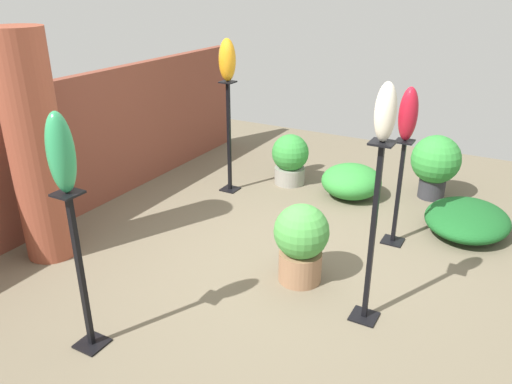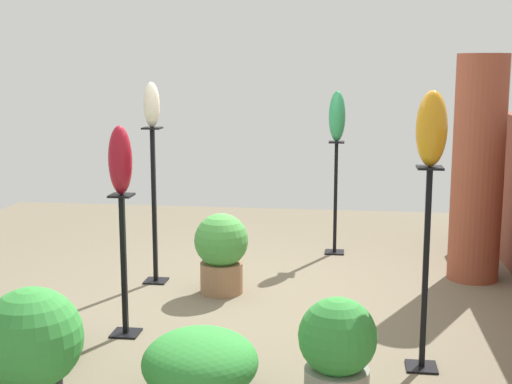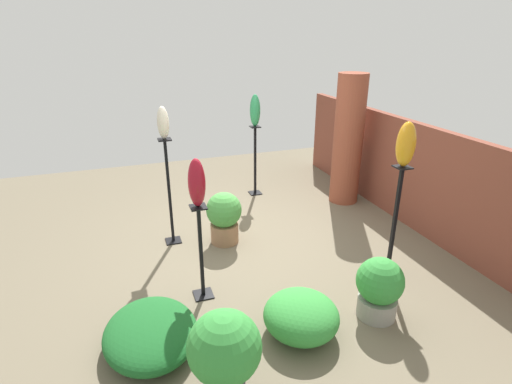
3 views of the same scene
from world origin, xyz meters
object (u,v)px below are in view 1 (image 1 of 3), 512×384
Objects in this scene: pedestal_jade at (82,280)px; art_vase_amber at (227,60)px; art_vase_jade at (61,153)px; potted_plant_front_right at (301,241)px; pedestal_ivory at (372,243)px; potted_plant_mid_left at (435,163)px; brick_pillar at (36,149)px; pedestal_amber at (229,142)px; pedestal_ruby at (398,198)px; potted_plant_walkway_edge at (290,158)px; art_vase_ivory at (386,112)px; art_vase_ruby at (408,114)px.

art_vase_amber is at bearing 12.27° from pedestal_jade.
art_vase_jade is 2.94m from art_vase_amber.
art_vase_jade is at bearing 147.42° from potted_plant_front_right.
potted_plant_mid_left is (2.60, 0.02, -0.22)m from pedestal_ivory.
pedestal_jade reaches higher than potted_plant_front_right.
brick_pillar is 2.27m from art_vase_amber.
pedestal_amber is at bearing -17.49° from brick_pillar.
pedestal_ivory reaches higher than pedestal_amber.
potted_plant_front_right is (-2.36, 0.63, -0.06)m from potted_plant_mid_left.
potted_plant_front_right is (-1.06, 0.53, -0.10)m from pedestal_ruby.
brick_pillar is 3.25× the size of potted_plant_walkway_edge.
potted_plant_mid_left is (0.97, -2.20, -0.18)m from pedestal_amber.
pedestal_ivory is 1.32m from pedestal_ruby.
pedestal_jade is 2.99× the size of art_vase_ivory.
art_vase_ivory is at bearing -179.49° from potted_plant_mid_left.
pedestal_ruby is at bearing 5.59° from art_vase_ivory.
pedestal_jade is 0.90m from art_vase_jade.
pedestal_ruby is (1.77, -2.76, -0.55)m from brick_pillar.
potted_plant_mid_left is at bearing -75.91° from potted_plant_walkway_edge.
art_vase_ruby is at bearing 5.59° from art_vase_ivory.
pedestal_ruby is at bearing -26.42° from potted_plant_front_right.
potted_plant_front_right is at bearing 165.06° from potted_plant_mid_left.
potted_plant_walkway_edge is at bearing 37.62° from art_vase_ivory.
art_vase_ivory reaches higher than art_vase_ruby.
art_vase_ivory reaches higher than pedestal_ivory.
brick_pillar is 1.97× the size of pedestal_ruby.
pedestal_amber reaches higher than pedestal_ruby.
art_vase_ivory is 1.41m from potted_plant_front_right.
potted_plant_walkway_edge is (0.55, -0.54, -0.28)m from pedestal_amber.
pedestal_ruby is 2.64× the size of art_vase_ivory.
pedestal_amber reaches higher than potted_plant_mid_left.
art_vase_ivory is at bearing -110.00° from potted_plant_front_right.
brick_pillar reaches higher than potted_plant_mid_left.
potted_plant_front_right is (1.48, -0.95, -0.16)m from pedestal_jade.
art_vase_ivory is (0.48, -2.89, 0.58)m from brick_pillar.
brick_pillar is at bearing 137.02° from potted_plant_mid_left.
art_vase_ivory is at bearing -126.18° from pedestal_amber.
pedestal_ruby is at bearing -98.95° from pedestal_amber.
pedestal_ruby is (2.54, -1.47, -0.07)m from pedestal_jade.
art_vase_ivory is 0.62× the size of potted_plant_walkway_edge.
brick_pillar reaches higher than potted_plant_front_right.
art_vase_ivory is 0.52× the size of potted_plant_mid_left.
pedestal_amber is (2.87, 0.62, 0.07)m from pedestal_jade.
potted_plant_walkway_edge is at bearing 60.35° from art_vase_ruby.
art_vase_jade is at bearing -120.85° from brick_pillar.
art_vase_amber is (1.63, 2.22, 0.91)m from pedestal_ivory.
pedestal_jade is 0.84× the size of pedestal_ivory.
pedestal_ivory reaches higher than potted_plant_mid_left.
art_vase_jade is at bearing 157.69° from potted_plant_mid_left.
pedestal_ruby is (-0.33, -2.10, -0.14)m from pedestal_amber.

